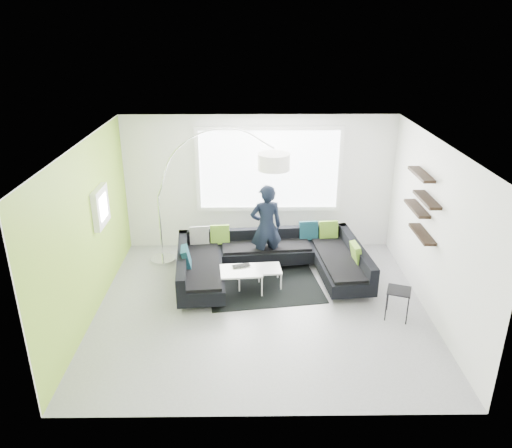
{
  "coord_description": "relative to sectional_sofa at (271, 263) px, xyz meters",
  "views": [
    {
      "loc": [
        -0.17,
        -7.26,
        4.52
      ],
      "look_at": [
        -0.08,
        0.9,
        1.15
      ],
      "focal_mm": 35.0,
      "sensor_mm": 36.0,
      "label": 1
    }
  ],
  "objects": [
    {
      "name": "room_shell",
      "position": [
        -0.16,
        -0.79,
        1.49
      ],
      "size": [
        5.54,
        5.04,
        2.82
      ],
      "color": "white",
      "rests_on": "ground"
    },
    {
      "name": "side_table",
      "position": [
        2.0,
        -1.32,
        -0.07
      ],
      "size": [
        0.47,
        0.47,
        0.5
      ],
      "primitive_type": "cube",
      "rotation": [
        0.0,
        0.0,
        -0.35
      ],
      "color": "black",
      "rests_on": "ground"
    },
    {
      "name": "ground",
      "position": [
        -0.2,
        -1.0,
        -0.32
      ],
      "size": [
        5.5,
        5.5,
        0.0
      ],
      "primitive_type": "plane",
      "color": "gray",
      "rests_on": "ground"
    },
    {
      "name": "arc_lamp",
      "position": [
        -2.14,
        0.79,
        1.04
      ],
      "size": [
        2.73,
        1.58,
        2.73
      ],
      "primitive_type": null,
      "rotation": [
        0.0,
        0.0,
        -0.21
      ],
      "color": "white",
      "rests_on": "ground"
    },
    {
      "name": "coffee_table",
      "position": [
        -0.44,
        -0.34,
        -0.12
      ],
      "size": [
        1.3,
        0.82,
        0.41
      ],
      "primitive_type": "cube",
      "rotation": [
        0.0,
        0.0,
        0.08
      ],
      "color": "silver",
      "rests_on": "ground"
    },
    {
      "name": "laptop",
      "position": [
        -0.53,
        -0.33,
        0.09
      ],
      "size": [
        0.45,
        0.4,
        0.03
      ],
      "primitive_type": "imported",
      "rotation": [
        0.0,
        0.0,
        0.31
      ],
      "color": "black",
      "rests_on": "coffee_table"
    },
    {
      "name": "person",
      "position": [
        -0.07,
        0.5,
        0.52
      ],
      "size": [
        0.77,
        0.64,
        1.69
      ],
      "primitive_type": "imported",
      "rotation": [
        0.0,
        0.0,
        3.34
      ],
      "color": "black",
      "rests_on": "ground"
    },
    {
      "name": "rug",
      "position": [
        -0.12,
        -0.31,
        -0.32
      ],
      "size": [
        2.2,
        1.74,
        0.01
      ],
      "primitive_type": "cube",
      "rotation": [
        0.0,
        0.0,
        0.14
      ],
      "color": "black",
      "rests_on": "ground"
    },
    {
      "name": "sectional_sofa",
      "position": [
        0.0,
        0.0,
        0.0
      ],
      "size": [
        3.6,
        2.43,
        0.73
      ],
      "rotation": [
        0.0,
        0.0,
        0.1
      ],
      "color": "black",
      "rests_on": "ground"
    }
  ]
}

